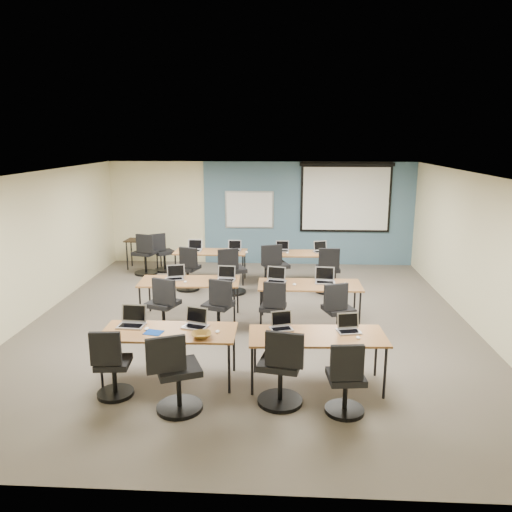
# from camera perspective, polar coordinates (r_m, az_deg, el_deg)

# --- Properties ---
(floor) EXTENTS (8.00, 9.00, 0.02)m
(floor) POSITION_cam_1_polar(r_m,az_deg,el_deg) (9.22, -0.77, -7.65)
(floor) COLOR #6B6354
(floor) RESTS_ON ground
(ceiling) EXTENTS (8.00, 9.00, 0.02)m
(ceiling) POSITION_cam_1_polar(r_m,az_deg,el_deg) (8.62, -0.83, 9.34)
(ceiling) COLOR white
(ceiling) RESTS_ON ground
(wall_back) EXTENTS (8.00, 0.04, 2.70)m
(wall_back) POSITION_cam_1_polar(r_m,az_deg,el_deg) (13.24, 0.56, 4.90)
(wall_back) COLOR beige
(wall_back) RESTS_ON ground
(wall_front) EXTENTS (8.00, 0.04, 2.70)m
(wall_front) POSITION_cam_1_polar(r_m,az_deg,el_deg) (4.57, -4.80, -12.12)
(wall_front) COLOR beige
(wall_front) RESTS_ON ground
(wall_left) EXTENTS (0.04, 9.00, 2.70)m
(wall_left) POSITION_cam_1_polar(r_m,az_deg,el_deg) (9.93, -24.48, 0.80)
(wall_left) COLOR beige
(wall_left) RESTS_ON ground
(wall_right) EXTENTS (0.04, 9.00, 2.70)m
(wall_right) POSITION_cam_1_polar(r_m,az_deg,el_deg) (9.44, 24.22, 0.21)
(wall_right) COLOR beige
(wall_right) RESTS_ON ground
(blue_accent_panel) EXTENTS (5.50, 0.04, 2.70)m
(blue_accent_panel) POSITION_cam_1_polar(r_m,az_deg,el_deg) (13.21, 5.99, 4.81)
(blue_accent_panel) COLOR #3D5977
(blue_accent_panel) RESTS_ON wall_back
(whiteboard) EXTENTS (1.28, 0.03, 0.98)m
(whiteboard) POSITION_cam_1_polar(r_m,az_deg,el_deg) (13.17, -0.77, 5.30)
(whiteboard) COLOR #AEB8C1
(whiteboard) RESTS_ON wall_back
(projector_screen) EXTENTS (2.40, 0.10, 1.82)m
(projector_screen) POSITION_cam_1_polar(r_m,az_deg,el_deg) (13.16, 10.23, 7.00)
(projector_screen) COLOR black
(projector_screen) RESTS_ON wall_back
(training_table_front_left) EXTENTS (1.84, 0.77, 0.73)m
(training_table_front_left) POSITION_cam_1_polar(r_m,az_deg,el_deg) (7.03, -9.91, -8.76)
(training_table_front_left) COLOR brown
(training_table_front_left) RESTS_ON floor
(training_table_front_right) EXTENTS (1.84, 0.76, 0.73)m
(training_table_front_right) POSITION_cam_1_polar(r_m,az_deg,el_deg) (6.84, 7.01, -9.29)
(training_table_front_right) COLOR olive
(training_table_front_right) RESTS_ON floor
(training_table_mid_left) EXTENTS (1.84, 0.77, 0.73)m
(training_table_mid_left) POSITION_cam_1_polar(r_m,az_deg,el_deg) (9.33, -7.58, -3.06)
(training_table_mid_left) COLOR olive
(training_table_mid_left) RESTS_ON floor
(training_table_mid_right) EXTENTS (1.86, 0.77, 0.73)m
(training_table_mid_right) POSITION_cam_1_polar(r_m,az_deg,el_deg) (9.08, 6.14, -3.48)
(training_table_mid_right) COLOR #A0683B
(training_table_mid_right) RESTS_ON floor
(training_table_back_left) EXTENTS (1.67, 0.70, 0.73)m
(training_table_back_left) POSITION_cam_1_polar(r_m,az_deg,el_deg) (11.65, -5.20, 0.31)
(training_table_back_left) COLOR brown
(training_table_back_left) RESTS_ON floor
(training_table_back_right) EXTENTS (1.70, 0.71, 0.73)m
(training_table_back_right) POSITION_cam_1_polar(r_m,az_deg,el_deg) (11.49, 5.06, 0.13)
(training_table_back_right) COLOR #A36134
(training_table_back_right) RESTS_ON floor
(laptop_0) EXTENTS (0.36, 0.31, 0.27)m
(laptop_0) POSITION_cam_1_polar(r_m,az_deg,el_deg) (7.30, -13.96, -7.18)
(laptop_0) COLOR #AEAEAE
(laptop_0) RESTS_ON training_table_front_left
(mouse_0) EXTENTS (0.09, 0.12, 0.04)m
(mouse_0) POSITION_cam_1_polar(r_m,az_deg,el_deg) (7.11, -12.38, -8.12)
(mouse_0) COLOR white
(mouse_0) RESTS_ON training_table_front_left
(task_chair_0) EXTENTS (0.48, 0.48, 0.96)m
(task_chair_0) POSITION_cam_1_polar(r_m,az_deg,el_deg) (6.86, -16.13, -12.32)
(task_chair_0) COLOR black
(task_chair_0) RESTS_ON floor
(laptop_1) EXTENTS (0.33, 0.28, 0.25)m
(laptop_1) POSITION_cam_1_polar(r_m,az_deg,el_deg) (7.10, -6.91, -7.50)
(laptop_1) COLOR silver
(laptop_1) RESTS_ON training_table_front_left
(mouse_1) EXTENTS (0.06, 0.09, 0.03)m
(mouse_1) POSITION_cam_1_polar(r_m,az_deg,el_deg) (6.88, -4.42, -8.60)
(mouse_1) COLOR white
(mouse_1) RESTS_ON training_table_front_left
(task_chair_1) EXTENTS (0.61, 0.58, 1.05)m
(task_chair_1) POSITION_cam_1_polar(r_m,az_deg,el_deg) (6.35, -9.14, -13.69)
(task_chair_1) COLOR black
(task_chair_1) RESTS_ON floor
(laptop_2) EXTENTS (0.30, 0.26, 0.23)m
(laptop_2) POSITION_cam_1_polar(r_m,az_deg,el_deg) (6.98, 2.92, -7.83)
(laptop_2) COLOR silver
(laptop_2) RESTS_ON training_table_front_right
(mouse_2) EXTENTS (0.09, 0.11, 0.04)m
(mouse_2) POSITION_cam_1_polar(r_m,az_deg,el_deg) (6.72, 3.84, -9.13)
(mouse_2) COLOR white
(mouse_2) RESTS_ON training_table_front_right
(task_chair_2) EXTENTS (0.58, 0.58, 1.05)m
(task_chair_2) POSITION_cam_1_polar(r_m,az_deg,el_deg) (6.42, 2.90, -13.22)
(task_chair_2) COLOR black
(task_chair_2) RESTS_ON floor
(laptop_3) EXTENTS (0.30, 0.26, 0.23)m
(laptop_3) POSITION_cam_1_polar(r_m,az_deg,el_deg) (7.00, 10.53, -7.99)
(laptop_3) COLOR #AEADBA
(laptop_3) RESTS_ON training_table_front_right
(mouse_3) EXTENTS (0.06, 0.09, 0.03)m
(mouse_3) POSITION_cam_1_polar(r_m,az_deg,el_deg) (6.80, 11.59, -9.12)
(mouse_3) COLOR white
(mouse_3) RESTS_ON training_table_front_right
(task_chair_3) EXTENTS (0.49, 0.49, 0.97)m
(task_chair_3) POSITION_cam_1_polar(r_m,az_deg,el_deg) (6.33, 10.21, -14.25)
(task_chair_3) COLOR black
(task_chair_3) RESTS_ON floor
(laptop_4) EXTENTS (0.33, 0.28, 0.25)m
(laptop_4) POSITION_cam_1_polar(r_m,az_deg,el_deg) (9.45, -9.24, -2.24)
(laptop_4) COLOR #A7A6A9
(laptop_4) RESTS_ON training_table_mid_left
(mouse_4) EXTENTS (0.08, 0.11, 0.03)m
(mouse_4) POSITION_cam_1_polar(r_m,az_deg,el_deg) (9.21, -8.08, -2.93)
(mouse_4) COLOR white
(mouse_4) RESTS_ON training_table_mid_left
(task_chair_4) EXTENTS (0.56, 0.54, 1.01)m
(task_chair_4) POSITION_cam_1_polar(r_m,az_deg,el_deg) (8.78, -10.51, -6.06)
(task_chair_4) COLOR black
(task_chair_4) RESTS_ON floor
(laptop_5) EXTENTS (0.33, 0.28, 0.25)m
(laptop_5) POSITION_cam_1_polar(r_m,az_deg,el_deg) (9.28, -3.44, -2.37)
(laptop_5) COLOR silver
(laptop_5) RESTS_ON training_table_mid_left
(mouse_5) EXTENTS (0.05, 0.09, 0.03)m
(mouse_5) POSITION_cam_1_polar(r_m,az_deg,el_deg) (9.13, -3.11, -2.97)
(mouse_5) COLOR white
(mouse_5) RESTS_ON training_table_mid_left
(task_chair_5) EXTENTS (0.53, 0.51, 0.99)m
(task_chair_5) POSITION_cam_1_polar(r_m,az_deg,el_deg) (8.66, -4.24, -6.22)
(task_chair_5) COLOR black
(task_chair_5) RESTS_ON floor
(laptop_6) EXTENTS (0.35, 0.29, 0.26)m
(laptop_6) POSITION_cam_1_polar(r_m,az_deg,el_deg) (9.16, 2.33, -2.55)
(laptop_6) COLOR #BDBDC0
(laptop_6) RESTS_ON training_table_mid_right
(mouse_6) EXTENTS (0.07, 0.11, 0.04)m
(mouse_6) POSITION_cam_1_polar(r_m,az_deg,el_deg) (8.98, 4.41, -3.25)
(mouse_6) COLOR white
(mouse_6) RESTS_ON training_table_mid_right
(task_chair_6) EXTENTS (0.47, 0.47, 0.96)m
(task_chair_6) POSITION_cam_1_polar(r_m,az_deg,el_deg) (8.63, 2.00, -6.38)
(task_chair_6) COLOR black
(task_chair_6) RESTS_ON floor
(laptop_7) EXTENTS (0.35, 0.30, 0.27)m
(laptop_7) POSITION_cam_1_polar(r_m,az_deg,el_deg) (9.20, 7.89, -2.59)
(laptop_7) COLOR #A8A9B5
(laptop_7) RESTS_ON training_table_mid_right
(mouse_7) EXTENTS (0.08, 0.11, 0.03)m
(mouse_7) POSITION_cam_1_polar(r_m,az_deg,el_deg) (9.16, 10.18, -3.12)
(mouse_7) COLOR white
(mouse_7) RESTS_ON training_table_mid_right
(task_chair_7) EXTENTS (0.53, 0.51, 0.99)m
(task_chair_7) POSITION_cam_1_polar(r_m,az_deg,el_deg) (8.53, 9.28, -6.67)
(task_chair_7) COLOR black
(task_chair_7) RESTS_ON floor
(laptop_8) EXTENTS (0.33, 0.28, 0.25)m
(laptop_8) POSITION_cam_1_polar(r_m,az_deg,el_deg) (11.73, -7.03, 0.91)
(laptop_8) COLOR #B9B9C0
(laptop_8) RESTS_ON training_table_back_left
(mouse_8) EXTENTS (0.08, 0.10, 0.03)m
(mouse_8) POSITION_cam_1_polar(r_m,az_deg,el_deg) (11.59, -6.46, 0.52)
(mouse_8) COLOR white
(mouse_8) RESTS_ON training_table_back_left
(task_chair_8) EXTENTS (0.54, 0.52, 1.00)m
(task_chair_8) POSITION_cam_1_polar(r_m,az_deg,el_deg) (11.10, -7.80, -1.84)
(task_chair_8) COLOR black
(task_chair_8) RESTS_ON floor
(laptop_9) EXTENTS (0.31, 0.26, 0.24)m
(laptop_9) POSITION_cam_1_polar(r_m,az_deg,el_deg) (11.65, -2.48, 0.90)
(laptop_9) COLOR silver
(laptop_9) RESTS_ON training_table_back_left
(mouse_9) EXTENTS (0.07, 0.11, 0.04)m
(mouse_9) POSITION_cam_1_polar(r_m,az_deg,el_deg) (11.44, -1.08, 0.44)
(mouse_9) COLOR white
(mouse_9) RESTS_ON training_table_back_left
(task_chair_9) EXTENTS (0.58, 0.55, 1.03)m
(task_chair_9) POSITION_cam_1_polar(r_m,az_deg,el_deg) (10.78, -2.74, -2.14)
(task_chair_9) COLOR black
(task_chair_9) RESTS_ON floor
(laptop_10) EXTENTS (0.30, 0.26, 0.23)m
(laptop_10) POSITION_cam_1_polar(r_m,az_deg,el_deg) (11.61, 3.03, 0.85)
(laptop_10) COLOR #B0B0B0
(laptop_10) RESTS_ON training_table_back_right
(mouse_10) EXTENTS (0.06, 0.09, 0.03)m
(mouse_10) POSITION_cam_1_polar(r_m,az_deg,el_deg) (11.41, 3.60, 0.37)
(mouse_10) COLOR white
(mouse_10) RESTS_ON training_table_back_right
(task_chair_10) EXTENTS (0.61, 0.58, 1.05)m
(task_chair_10) POSITION_cam_1_polar(r_m,az_deg,el_deg) (11.04, 2.14, -1.68)
(task_chair_10) COLOR black
(task_chair_10) RESTS_ON floor
(laptop_11) EXTENTS (0.32, 0.27, 0.24)m
(laptop_11) POSITION_cam_1_polar(r_m,az_deg,el_deg) (11.62, 7.37, 0.77)
(laptop_11) COLOR #AAAAB7
(laptop_11) RESTS_ON training_table_back_right
(mouse_11) EXTENTS (0.09, 0.11, 0.03)m
(mouse_11) POSITION_cam_1_polar(r_m,az_deg,el_deg) (11.46, 8.91, 0.30)
(mouse_11) COLOR white
(mouse_11) RESTS_ON training_table_back_right
(task_chair_11) EXTENTS (0.55, 0.55, 1.02)m
(task_chair_11) POSITION_cam_1_polar(r_m,az_deg,el_deg) (10.95, 8.23, -2.01)
(task_chair_11) COLOR black
(task_chair_11) RESTS_ON floor
(blue_mousepad) EXTENTS (0.28, 0.24, 0.01)m
(blue_mousepad) POSITION_cam_1_polar(r_m,az_deg,el_deg) (6.99, -11.63, -8.56)
(blue_mousepad) COLOR navy
(blue_mousepad) RESTS_ON training_table_front_left
(snack_bowl) EXTENTS (0.37, 0.37, 0.08)m
(snack_bowl) POSITION_cam_1_polar(r_m,az_deg,el_deg) (6.72, -6.25, -8.92)
(snack_bowl) COLOR brown
(snack_bowl) RESTS_ON training_table_front_left
(snack_plate) EXTENTS (0.20, 0.20, 0.01)m
(snack_plate) POSITION_cam_1_polar(r_m,az_deg,el_deg) (6.68, 2.65, -9.31)
(snack_plate) COLOR white
(snack_plate) RESTS_ON training_table_front_right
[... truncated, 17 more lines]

